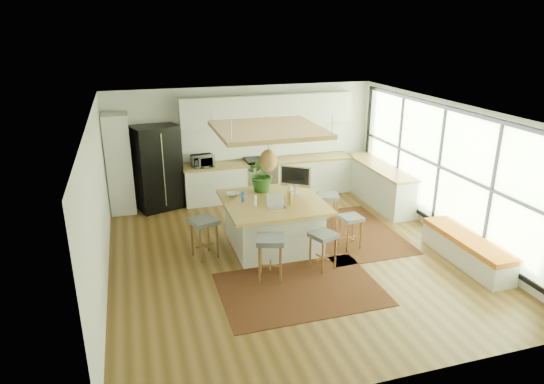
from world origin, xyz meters
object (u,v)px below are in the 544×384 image
object	(u,v)px
stool_right_front	(350,230)
microwave	(202,160)
fridge	(157,170)
stool_near_right	(323,250)
stool_left_side	(205,239)
monitor	(295,181)
stool_right_back	(328,211)
island	(273,223)
stool_near_left	(270,259)
laptop	(276,201)
island_plant	(263,177)

from	to	relation	value
stool_right_front	microwave	xyz separation A→B (m)	(-2.31, 3.16, 0.74)
fridge	stool_near_right	xyz separation A→B (m)	(2.52, -3.85, -0.57)
stool_left_side	monitor	distance (m)	2.08
monitor	microwave	xyz separation A→B (m)	(-1.44, 2.39, -0.10)
fridge	stool_right_back	bearing A→B (deg)	-51.47
stool_near_right	stool_left_side	size ratio (longest dim) A/B	0.90
microwave	stool_right_front	bearing A→B (deg)	-62.87
stool_right_back	monitor	size ratio (longest dim) A/B	1.19
island	stool_right_back	size ratio (longest dim) A/B	2.55
fridge	microwave	xyz separation A→B (m)	(1.04, -0.07, 0.17)
island	monitor	size ratio (longest dim) A/B	3.02
stool_right_front	island	bearing A→B (deg)	159.63
stool_near_left	laptop	world-z (taller)	laptop
island	stool_right_front	size ratio (longest dim) A/B	2.86
laptop	stool_near_right	bearing A→B (deg)	-44.58
laptop	monitor	distance (m)	0.85
island	microwave	size ratio (longest dim) A/B	3.73
stool_near_left	microwave	world-z (taller)	microwave
island	laptop	distance (m)	0.69
laptop	monitor	size ratio (longest dim) A/B	0.56
fridge	island	bearing A→B (deg)	-72.40
stool_near_left	stool_right_back	size ratio (longest dim) A/B	1.05
island	island_plant	size ratio (longest dim) A/B	2.57
fridge	island_plant	xyz separation A→B (m)	(1.92, -2.11, 0.29)
stool_right_front	laptop	xyz separation A→B (m)	(-1.44, 0.16, 0.70)
stool_near_left	stool_right_front	size ratio (longest dim) A/B	1.17
island	stool_right_front	xyz separation A→B (m)	(1.39, -0.52, -0.11)
stool_right_back	monitor	xyz separation A→B (m)	(-0.84, -0.29, 0.83)
fridge	stool_right_back	xyz separation A→B (m)	(3.32, -2.18, -0.57)
stool_near_left	monitor	xyz separation A→B (m)	(0.95, 1.45, 0.83)
stool_near_left	laptop	xyz separation A→B (m)	(0.37, 0.85, 0.70)
stool_near_left	stool_near_right	world-z (taller)	stool_near_left
island_plant	island	bearing A→B (deg)	-86.71
island	monitor	xyz separation A→B (m)	(0.53, 0.25, 0.72)
monitor	island	bearing A→B (deg)	-120.29
stool_near_left	stool_right_back	xyz separation A→B (m)	(1.78, 1.74, 0.00)
stool_right_back	stool_near_left	bearing A→B (deg)	-135.72
stool_right_front	stool_left_side	distance (m)	2.77
stool_near_left	stool_left_side	distance (m)	1.44
stool_left_side	laptop	bearing A→B (deg)	-11.22
stool_left_side	laptop	distance (m)	1.49
stool_right_back	laptop	distance (m)	1.81
stool_left_side	monitor	bearing A→B (deg)	10.46
island	stool_near_right	xyz separation A→B (m)	(0.56, -1.14, -0.11)
stool_right_back	fridge	bearing A→B (deg)	146.80
stool_right_front	microwave	bearing A→B (deg)	126.17
stool_near_right	monitor	bearing A→B (deg)	91.37
stool_left_side	microwave	size ratio (longest dim) A/B	1.52
island	monitor	bearing A→B (deg)	24.81
island	island_plant	bearing A→B (deg)	93.29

